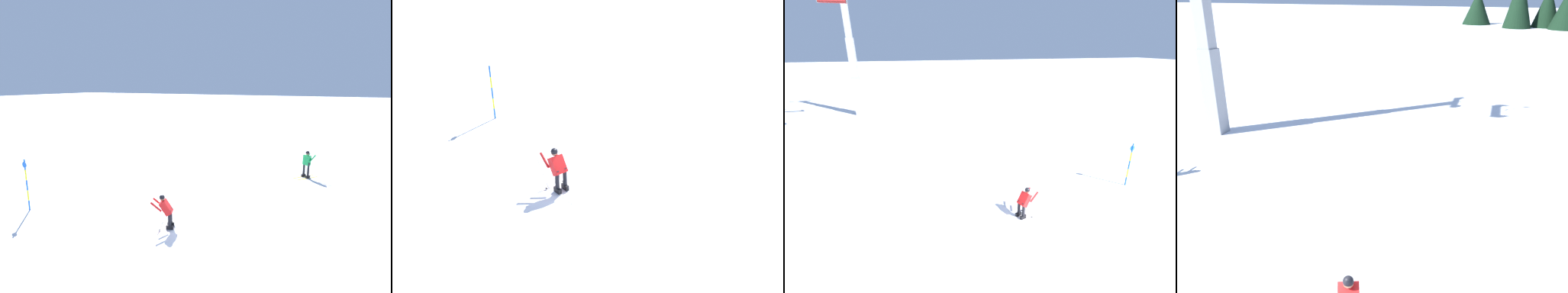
% 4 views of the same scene
% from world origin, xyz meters
% --- Properties ---
extents(ground_plane, '(260.00, 260.00, 0.00)m').
position_xyz_m(ground_plane, '(0.00, 0.00, 0.00)').
color(ground_plane, white).
extents(skier_carving_main, '(1.06, 1.70, 1.49)m').
position_xyz_m(skier_carving_main, '(0.97, -0.06, 0.77)').
color(skier_carving_main, white).
rests_on(skier_carving_main, ground_plane).
extents(lift_tower_far, '(0.83, 2.74, 12.20)m').
position_xyz_m(lift_tower_far, '(23.13, 9.29, 5.05)').
color(lift_tower_far, gray).
rests_on(lift_tower_far, ground_plane).
extents(trail_marker_pole, '(0.07, 0.28, 2.37)m').
position_xyz_m(trail_marker_pole, '(2.15, -6.52, 1.27)').
color(trail_marker_pole, blue).
rests_on(trail_marker_pole, ground_plane).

